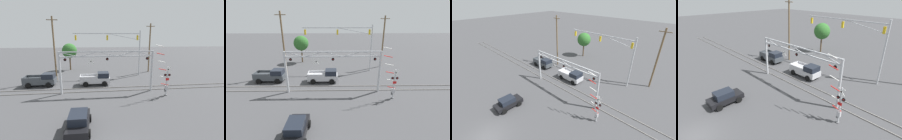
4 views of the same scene
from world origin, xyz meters
TOP-DOWN VIEW (x-y plane):
  - ground_plane at (0.00, 0.00)m, footprint 200.00×200.00m
  - rail_track_near at (0.00, 13.07)m, footprint 80.00×0.08m
  - rail_track_far at (0.00, 14.51)m, footprint 80.00×0.08m
  - crossing_gantry at (-0.01, 12.79)m, footprint 12.84×0.30m
  - crossing_signal_mast at (7.50, 10.80)m, footprint 2.29×0.35m
  - traffic_signal_span at (3.97, 21.71)m, footprint 12.81×0.39m
  - pickup_truck_lead at (-1.45, 16.42)m, footprint 4.71×2.25m
  - pickup_truck_following at (-10.05, 16.72)m, footprint 4.72×2.25m
  - sedan_waiting at (-3.08, 4.38)m, footprint 1.99×3.81m
  - utility_pole_left at (-8.54, 19.62)m, footprint 1.80×0.28m
  - background_tree_beyond_span at (-7.42, 27.98)m, footprint 3.33×3.33m

SIDE VIEW (x-z plane):
  - ground_plane at x=0.00m, z-range 0.00..0.00m
  - rail_track_near at x=0.00m, z-range 0.00..0.10m
  - rail_track_far at x=0.00m, z-range 0.00..0.10m
  - sedan_waiting at x=-3.08m, z-range 0.01..1.63m
  - pickup_truck_lead at x=-1.45m, z-range -0.02..1.99m
  - pickup_truck_following at x=-10.05m, z-range -0.02..1.99m
  - crossing_signal_mast at x=7.50m, z-range -1.19..5.51m
  - crossing_gantry at x=-0.01m, z-range 0.97..6.76m
  - background_tree_beyond_span at x=-7.42m, z-range 1.37..7.49m
  - utility_pole_left at x=-8.54m, z-range 0.15..11.08m
  - traffic_signal_span at x=3.97m, z-range 1.74..10.51m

